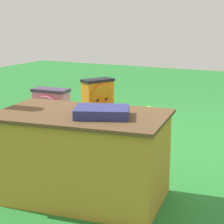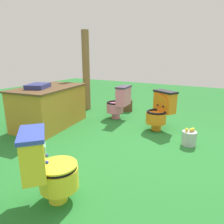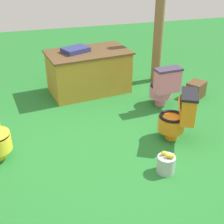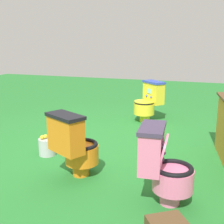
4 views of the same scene
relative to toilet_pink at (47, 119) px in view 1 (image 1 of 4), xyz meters
The scene contains 5 objects.
ground 1.51m from the toilet_pink, 139.39° to the right, with size 14.00×14.00×0.00m, color #26752D.
toilet_pink is the anchor object (origin of this frame).
toilet_orange 1.00m from the toilet_pink, 102.49° to the right, with size 0.62×0.59×0.73m.
vendor_table 1.43m from the toilet_pink, 137.78° to the left, with size 1.56×1.05×0.85m.
lemon_bucket 1.75m from the toilet_pink, 112.98° to the right, with size 0.22×0.22×0.28m.
Camera 1 is at (-1.75, 4.89, 1.60)m, focal length 67.21 mm.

